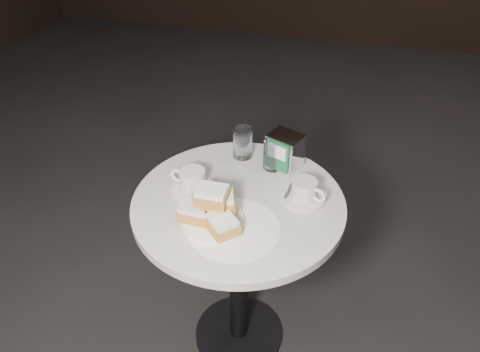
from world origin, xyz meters
name	(u,v)px	position (x,y,z in m)	size (l,w,h in m)	color
ground	(239,335)	(0.00, 0.00, 0.00)	(7.00, 7.00, 0.00)	black
cafe_table	(239,243)	(0.00, 0.00, 0.55)	(0.70, 0.70, 0.74)	black
sugar_spill	(234,228)	(0.02, -0.13, 0.75)	(0.29, 0.29, 0.00)	white
beignet_plate	(212,212)	(-0.05, -0.13, 0.79)	(0.25, 0.25, 0.13)	white
coffee_cup_left	(192,181)	(-0.16, 0.02, 0.78)	(0.16, 0.16, 0.08)	silver
coffee_cup_right	(304,192)	(0.21, 0.06, 0.78)	(0.19, 0.19, 0.07)	silver
water_glass_left	(243,143)	(-0.05, 0.25, 0.80)	(0.09, 0.09, 0.12)	white
water_glass_right	(274,153)	(0.07, 0.21, 0.80)	(0.10, 0.10, 0.12)	white
napkin_dispenser	(285,151)	(0.11, 0.22, 0.81)	(0.14, 0.13, 0.13)	silver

